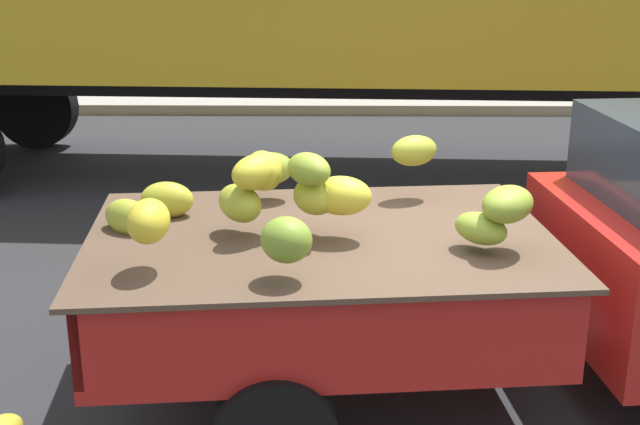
{
  "coord_description": "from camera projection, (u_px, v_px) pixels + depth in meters",
  "views": [
    {
      "loc": [
        -0.86,
        -4.71,
        2.7
      ],
      "look_at": [
        -0.91,
        0.12,
        1.13
      ],
      "focal_mm": 47.49,
      "sensor_mm": 36.0,
      "label": 1
    }
  ],
  "objects": [
    {
      "name": "ground",
      "position": [
        464.0,
        390.0,
        5.31
      ],
      "size": [
        220.0,
        220.0,
        0.0
      ],
      "primitive_type": "plane",
      "color": "#28282B"
    },
    {
      "name": "pickup_truck",
      "position": [
        622.0,
        257.0,
        5.06
      ],
      "size": [
        4.82,
        2.25,
        1.7
      ],
      "rotation": [
        0.0,
        0.0,
        0.1
      ],
      "color": "#B21E19",
      "rests_on": "ground"
    },
    {
      "name": "curb_strip",
      "position": [
        381.0,
        106.0,
        13.84
      ],
      "size": [
        80.0,
        0.8,
        0.16
      ],
      "primitive_type": "cube",
      "color": "gray",
      "rests_on": "ground"
    }
  ]
}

